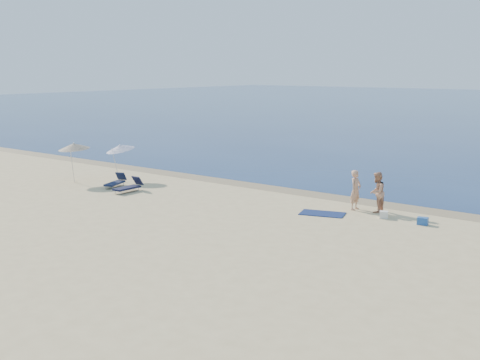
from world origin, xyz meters
name	(u,v)px	position (x,y,z in m)	size (l,w,h in m)	color
wet_sand_strip	(299,192)	(0.00, 19.40, 0.00)	(240.00, 1.60, 0.00)	#847254
person_left	(356,190)	(4.23, 17.53, 0.93)	(0.68, 0.45, 1.86)	tan
person_right	(377,192)	(5.22, 17.67, 0.93)	(0.91, 0.71, 1.86)	tan
beach_towel	(322,214)	(3.44, 15.85, 0.02)	(1.99, 1.10, 0.03)	#0E1B47
white_bag	(384,215)	(5.98, 16.82, 0.15)	(0.36, 0.31, 0.31)	silver
blue_cooler	(423,221)	(7.75, 16.77, 0.16)	(0.44, 0.31, 0.31)	#1D4D9E
umbrella_near	(120,148)	(-10.37, 16.17, 1.90)	(2.26, 2.27, 2.25)	silver
umbrella_far	(74,146)	(-11.85, 14.00, 2.08)	(1.97, 1.99, 2.38)	silver
lounger_left	(116,182)	(-8.87, 14.45, 0.27)	(1.06, 1.75, 0.73)	#151E3C
lounger_right	(129,187)	(-7.25, 13.93, 0.28)	(0.58, 1.74, 0.77)	black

